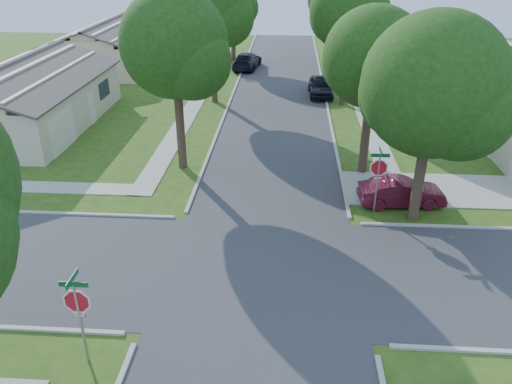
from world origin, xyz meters
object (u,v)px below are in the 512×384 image
(car_curb_east, at_px, (321,86))
(tree_e_near, at_px, (374,62))
(house_nw_near, at_px, (25,102))
(stop_sign_ne, at_px, (379,170))
(tree_ne_corner, at_px, (435,92))
(stop_sign_sw, at_px, (78,305))
(tree_e_mid, at_px, (350,14))
(tree_w_far, at_px, (233,3))
(house_nw_far, at_px, (112,50))
(house_ne_far, at_px, (469,62))
(car_curb_west, at_px, (247,61))
(car_driveway, at_px, (402,192))
(tree_w_near, at_px, (176,49))
(tree_w_mid, at_px, (212,10))

(car_curb_east, bearing_deg, tree_e_near, -85.55)
(tree_e_near, relative_size, house_nw_near, 0.61)
(stop_sign_ne, height_order, tree_ne_corner, tree_ne_corner)
(stop_sign_sw, bearing_deg, stop_sign_ne, 45.00)
(tree_e_mid, bearing_deg, tree_w_far, 125.90)
(house_nw_far, bearing_deg, car_curb_east, -24.81)
(tree_w_far, relative_size, car_curb_east, 1.85)
(tree_e_near, relative_size, house_ne_far, 0.61)
(tree_e_near, xyz_separation_m, car_curb_west, (-7.95, 22.73, -4.91))
(stop_sign_sw, bearing_deg, house_nw_near, 119.83)
(tree_w_far, distance_m, house_nw_near, 22.49)
(tree_e_near, height_order, house_nw_far, tree_e_near)
(house_nw_near, relative_size, car_driveway, 3.56)
(house_nw_near, bearing_deg, tree_w_near, -27.83)
(tree_w_far, xyz_separation_m, car_driveway, (10.65, -28.51, -4.88))
(tree_e_near, relative_size, car_curb_east, 1.91)
(car_driveway, height_order, car_curb_east, car_curb_east)
(house_ne_far, distance_m, car_curb_west, 19.40)
(house_ne_far, bearing_deg, tree_w_far, 166.36)
(tree_w_far, bearing_deg, house_ne_far, -13.64)
(tree_e_near, distance_m, tree_w_mid, 15.26)
(car_curb_east, bearing_deg, stop_sign_ne, -87.17)
(tree_w_near, relative_size, tree_w_mid, 0.94)
(car_curb_east, bearing_deg, tree_ne_corner, -82.34)
(stop_sign_sw, xyz_separation_m, house_nw_near, (-11.29, 19.70, -0.51))
(tree_e_near, xyz_separation_m, house_nw_near, (-20.74, 5.99, -4.13))
(tree_w_near, relative_size, house_nw_far, 0.66)
(house_nw_far, relative_size, car_curb_west, 2.68)
(house_ne_far, height_order, car_curb_west, house_ne_far)
(stop_sign_sw, relative_size, house_ne_far, 0.22)
(house_nw_near, bearing_deg, tree_w_far, 59.18)
(stop_sign_ne, distance_m, house_nw_near, 23.12)
(tree_w_mid, bearing_deg, house_ne_far, 21.17)
(stop_sign_ne, distance_m, tree_ne_corner, 3.96)
(tree_e_near, bearing_deg, house_nw_near, 163.89)
(house_ne_far, height_order, house_nw_far, same)
(tree_w_mid, distance_m, house_nw_near, 13.77)
(stop_sign_sw, bearing_deg, tree_w_near, 89.77)
(tree_ne_corner, bearing_deg, tree_w_near, 156.44)
(house_nw_far, bearing_deg, tree_w_near, -63.73)
(house_nw_far, relative_size, car_curb_east, 3.14)
(stop_sign_sw, distance_m, tree_w_far, 38.86)
(stop_sign_sw, relative_size, car_driveway, 0.78)
(tree_w_near, bearing_deg, car_curb_east, 60.95)
(stop_sign_ne, relative_size, house_nw_far, 0.22)
(tree_e_mid, relative_size, tree_w_mid, 0.96)
(stop_sign_sw, height_order, tree_ne_corner, tree_ne_corner)
(stop_sign_ne, xyz_separation_m, car_curb_west, (-7.90, 27.04, -1.29))
(tree_e_near, xyz_separation_m, car_driveway, (1.25, -3.51, -5.01))
(tree_w_near, bearing_deg, stop_sign_ne, -24.74)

